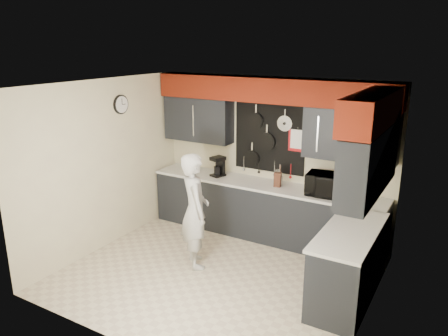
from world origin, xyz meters
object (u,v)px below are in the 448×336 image
Objects in this scene: knife_block at (278,179)px; coffee_maker at (219,166)px; person at (195,211)px; utensil_crock at (279,181)px; microwave at (327,185)px.

coffee_maker reaches higher than knife_block.
person is at bearing -55.35° from coffee_maker.
coffee_maker is (-1.10, 0.03, 0.06)m from knife_block.
person is at bearing -115.63° from utensil_crock.
utensil_crock is at bearing 169.43° from microwave.
utensil_crock is 1.55m from person.
person is (-0.68, -1.33, -0.20)m from knife_block.
coffee_maker is at bearing 168.94° from knife_block.
coffee_maker is at bearing 173.80° from microwave.
microwave is 0.82m from utensil_crock.
microwave is at bearing -10.73° from knife_block.
knife_block is 1.50m from person.
coffee_maker is (-1.09, -0.04, 0.10)m from utensil_crock.
utensil_crock is (-0.81, 0.08, -0.09)m from microwave.
person is at bearing -126.60° from knife_block.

